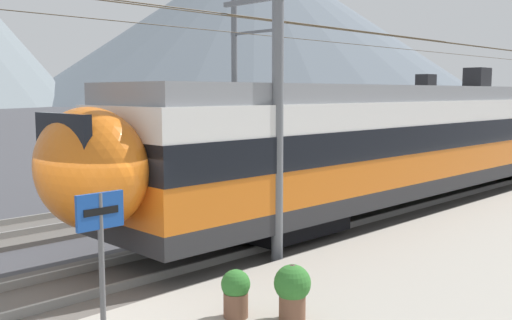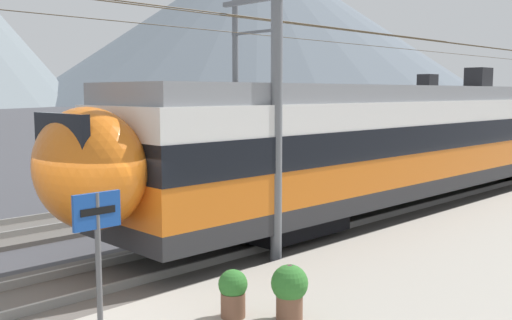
{
  "view_description": "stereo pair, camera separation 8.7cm",
  "coord_description": "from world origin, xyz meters",
  "views": [
    {
      "loc": [
        -4.55,
        -8.9,
        3.66
      ],
      "look_at": [
        6.85,
        2.59,
        1.77
      ],
      "focal_mm": 40.83,
      "sensor_mm": 36.0,
      "label": 1
    },
    {
      "loc": [
        -4.49,
        -8.96,
        3.66
      ],
      "look_at": [
        6.85,
        2.59,
        1.77
      ],
      "focal_mm": 40.83,
      "sensor_mm": 36.0,
      "label": 2
    }
  ],
  "objects": [
    {
      "name": "catenary_mast_mid",
      "position": [
        4.16,
        -0.65,
        4.23
      ],
      "size": [
        49.14,
        1.74,
        8.23
      ],
      "color": "slate",
      "rests_on": "ground"
    },
    {
      "name": "potted_plant_by_shelter",
      "position": [
        1.69,
        -3.37,
        0.78
      ],
      "size": [
        0.55,
        0.55,
        0.84
      ],
      "color": "brown",
      "rests_on": "platform_slab"
    },
    {
      "name": "train_near_platform",
      "position": [
        12.35,
        0.69,
        2.22
      ],
      "size": [
        24.83,
        3.02,
        4.27
      ],
      "color": "#2D2D30",
      "rests_on": "track_near"
    },
    {
      "name": "platform_sign",
      "position": [
        -0.6,
        -1.91,
        1.77
      ],
      "size": [
        0.7,
        0.08,
        2.02
      ],
      "color": "#59595B",
      "rests_on": "platform_slab"
    },
    {
      "name": "ground_plane",
      "position": [
        0.0,
        0.0,
        0.0
      ],
      "size": [
        400.0,
        400.0,
        0.0
      ],
      "primitive_type": "plane",
      "color": "#424247"
    },
    {
      "name": "track_near",
      "position": [
        0.0,
        0.69,
        0.07
      ],
      "size": [
        120.0,
        3.0,
        0.28
      ],
      "color": "#5B5651",
      "rests_on": "ground"
    },
    {
      "name": "catenary_mast_far_side",
      "position": [
        11.27,
        8.05,
        3.87
      ],
      "size": [
        49.14,
        2.62,
        7.23
      ],
      "color": "slate",
      "rests_on": "ground"
    },
    {
      "name": "potted_plant_platform_edge",
      "position": [
        1.17,
        -2.7,
        0.7
      ],
      "size": [
        0.44,
        0.44,
        0.73
      ],
      "color": "brown",
      "rests_on": "platform_slab"
    },
    {
      "name": "train_far_track",
      "position": [
        18.18,
        5.93,
        2.22
      ],
      "size": [
        24.11,
        3.0,
        4.27
      ],
      "color": "#2D2D30",
      "rests_on": "track_far"
    },
    {
      "name": "mountain_right_ridge",
      "position": [
        143.23,
        140.42,
        27.11
      ],
      "size": [
        161.34,
        161.34,
        54.21
      ],
      "primitive_type": "cone",
      "color": "slate",
      "rests_on": "ground"
    }
  ]
}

